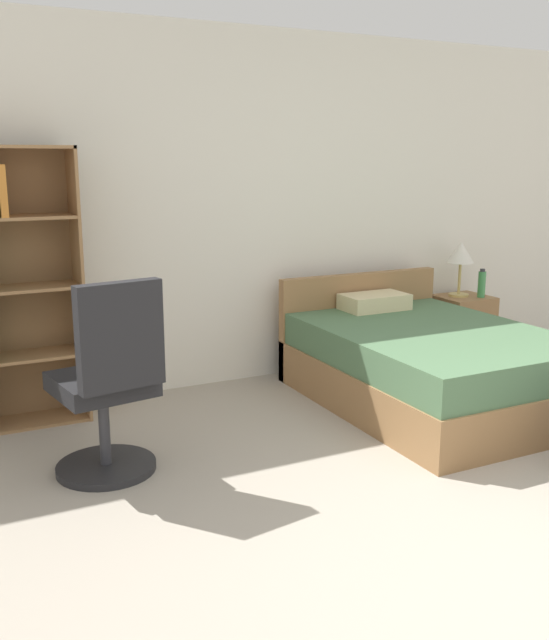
# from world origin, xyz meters

# --- Properties ---
(wall_back) EXTENTS (9.00, 0.06, 2.60)m
(wall_back) POSITION_xyz_m (0.00, 3.23, 1.30)
(wall_back) COLOR silver
(wall_back) RESTS_ON ground_plane
(bed) EXTENTS (1.39, 1.92, 0.79)m
(bed) POSITION_xyz_m (0.73, 2.14, 0.28)
(bed) COLOR olive
(bed) RESTS_ON ground_plane
(office_chair) EXTENTS (0.55, 0.63, 1.09)m
(office_chair) POSITION_xyz_m (-1.53, 1.90, 0.50)
(office_chair) COLOR #232326
(office_chair) RESTS_ON ground_plane
(nightstand) EXTENTS (0.43, 0.42, 0.53)m
(nightstand) POSITION_xyz_m (1.75, 2.94, 0.27)
(nightstand) COLOR olive
(nightstand) RESTS_ON ground_plane
(table_lamp) EXTENTS (0.23, 0.23, 0.46)m
(table_lamp) POSITION_xyz_m (1.71, 2.96, 0.88)
(table_lamp) COLOR tan
(table_lamp) RESTS_ON nightstand
(water_bottle) EXTENTS (0.06, 0.06, 0.24)m
(water_bottle) POSITION_xyz_m (1.85, 2.84, 0.65)
(water_bottle) COLOR #3F8C4C
(water_bottle) RESTS_ON nightstand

